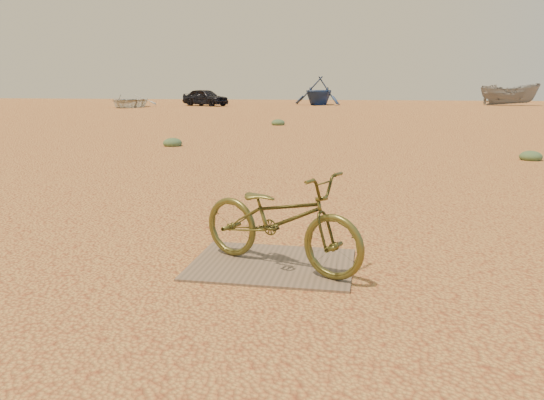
% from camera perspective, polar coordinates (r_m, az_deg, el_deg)
% --- Properties ---
extents(ground, '(120.00, 120.00, 0.00)m').
position_cam_1_polar(ground, '(5.40, 2.38, -6.19)').
color(ground, tan).
rests_on(ground, ground).
extents(plywood_board, '(1.55, 1.19, 0.02)m').
position_cam_1_polar(plywood_board, '(5.17, 0.00, -6.91)').
color(plywood_board, brown).
rests_on(plywood_board, ground).
extents(bicycle, '(1.85, 1.30, 0.92)m').
position_cam_1_polar(bicycle, '(4.95, 0.86, -2.06)').
color(bicycle, brown).
rests_on(bicycle, plywood_board).
extents(car, '(4.51, 3.31, 1.43)m').
position_cam_1_polar(car, '(46.13, -7.19, 10.90)').
color(car, black).
rests_on(car, ground).
extents(boat_near_left, '(3.76, 5.07, 1.01)m').
position_cam_1_polar(boat_near_left, '(44.26, -15.18, 10.25)').
color(boat_near_left, silver).
rests_on(boat_near_left, ground).
extents(boat_far_left, '(5.21, 5.68, 2.53)m').
position_cam_1_polar(boat_far_left, '(48.20, 5.05, 11.65)').
color(boat_far_left, navy).
rests_on(boat_far_left, ground).
extents(boat_mid_right, '(4.89, 1.85, 1.89)m').
position_cam_1_polar(boat_mid_right, '(51.29, 24.19, 10.33)').
color(boat_mid_right, gray).
rests_on(boat_mid_right, ground).
extents(kale_a, '(0.55, 0.55, 0.30)m').
position_cam_1_polar(kale_a, '(15.59, -10.64, 5.74)').
color(kale_a, '#55744D').
rests_on(kale_a, ground).
extents(kale_b, '(0.51, 0.51, 0.28)m').
position_cam_1_polar(kale_b, '(13.81, 26.04, 3.89)').
color(kale_b, '#55744D').
rests_on(kale_b, ground).
extents(kale_c, '(0.60, 0.60, 0.33)m').
position_cam_1_polar(kale_c, '(23.49, 0.66, 8.06)').
color(kale_c, '#55744D').
rests_on(kale_c, ground).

